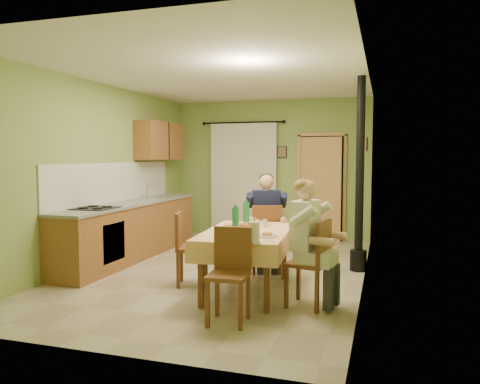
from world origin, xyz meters
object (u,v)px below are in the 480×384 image
(chair_right, at_px, (309,281))
(man_far, at_px, (266,211))
(chair_near, at_px, (229,294))
(dining_table, at_px, (247,261))
(man_right, at_px, (308,228))
(chair_far, at_px, (266,252))
(chair_left, at_px, (191,263))
(stove_flue, at_px, (359,201))

(chair_right, xyz_separation_m, man_far, (-0.83, 1.38, 0.59))
(chair_near, distance_m, chair_right, 1.01)
(dining_table, relative_size, man_right, 1.25)
(chair_far, height_order, man_far, man_far)
(chair_far, xyz_separation_m, chair_left, (-0.76, -0.95, -0.00))
(chair_near, bearing_deg, dining_table, -86.75)
(man_far, bearing_deg, chair_far, -90.00)
(chair_far, height_order, chair_left, chair_far)
(man_far, height_order, stove_flue, stove_flue)
(chair_right, height_order, man_far, man_far)
(chair_far, relative_size, man_far, 0.71)
(chair_right, bearing_deg, dining_table, 80.16)
(chair_far, relative_size, chair_left, 1.04)
(chair_near, height_order, man_right, man_right)
(chair_near, distance_m, man_far, 2.21)
(man_far, distance_m, man_right, 1.60)
(stove_flue, bearing_deg, dining_table, -129.35)
(chair_right, relative_size, chair_left, 1.03)
(man_right, bearing_deg, chair_left, 87.10)
(chair_far, height_order, man_right, man_right)
(chair_near, height_order, man_far, man_far)
(chair_near, xyz_separation_m, man_far, (-0.14, 2.12, 0.59))
(dining_table, distance_m, man_far, 1.17)
(chair_far, bearing_deg, man_far, 90.00)
(dining_table, xyz_separation_m, man_far, (-0.02, 1.06, 0.50))
(dining_table, distance_m, chair_right, 0.88)
(man_right, bearing_deg, stove_flue, -1.82)
(chair_left, distance_m, stove_flue, 2.58)
(chair_far, relative_size, man_right, 0.71)
(dining_table, distance_m, chair_far, 1.05)
(chair_far, distance_m, chair_near, 2.11)
(chair_left, bearing_deg, man_right, 58.52)
(chair_near, relative_size, man_far, 0.68)
(dining_table, xyz_separation_m, chair_far, (-0.02, 1.04, -0.09))
(man_far, bearing_deg, chair_right, -76.43)
(chair_far, bearing_deg, stove_flue, 3.16)
(dining_table, bearing_deg, stove_flue, 46.33)
(chair_right, xyz_separation_m, stove_flue, (0.44, 1.84, 0.73))
(chair_left, height_order, stove_flue, stove_flue)
(chair_near, bearing_deg, man_right, -135.38)
(dining_table, xyz_separation_m, chair_right, (0.81, -0.32, -0.09))
(chair_right, bearing_deg, man_right, 90.00)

